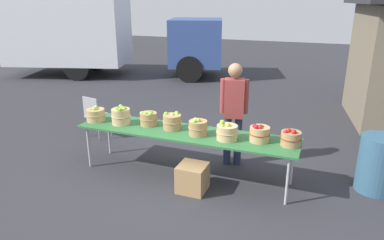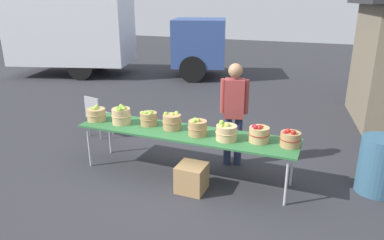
{
  "view_description": "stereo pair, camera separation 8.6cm",
  "coord_description": "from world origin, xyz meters",
  "px_view_note": "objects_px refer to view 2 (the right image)",
  "views": [
    {
      "loc": [
        1.99,
        -4.81,
        2.72
      ],
      "look_at": [
        0.0,
        0.3,
        0.85
      ],
      "focal_mm": 33.35,
      "sensor_mm": 36.0,
      "label": 1
    },
    {
      "loc": [
        2.07,
        -4.77,
        2.72
      ],
      "look_at": [
        0.0,
        0.3,
        0.85
      ],
      "focal_mm": 33.35,
      "sensor_mm": 36.0,
      "label": 2
    }
  ],
  "objects_px": {
    "box_truck": "(101,34)",
    "trash_barrel": "(379,165)",
    "market_table": "(185,134)",
    "folding_chair": "(97,113)",
    "apple_basket_green_5": "(226,132)",
    "apple_basket_red_1": "(290,138)",
    "produce_crate": "(192,178)",
    "apple_basket_red_0": "(259,134)",
    "vendor_adult": "(234,107)",
    "apple_basket_green_1": "(121,115)",
    "apple_basket_green_4": "(197,127)",
    "apple_basket_green_2": "(149,118)",
    "apple_basket_green_3": "(172,121)",
    "apple_basket_green_0": "(96,114)"
  },
  "relations": [
    {
      "from": "box_truck",
      "to": "trash_barrel",
      "type": "xyz_separation_m",
      "value": [
        8.84,
        -5.7,
        -1.06
      ]
    },
    {
      "from": "market_table",
      "to": "folding_chair",
      "type": "xyz_separation_m",
      "value": [
        -2.35,
        0.92,
        -0.21
      ]
    },
    {
      "from": "box_truck",
      "to": "folding_chair",
      "type": "bearing_deg",
      "value": -72.45
    },
    {
      "from": "apple_basket_green_5",
      "to": "apple_basket_red_1",
      "type": "height_order",
      "value": "apple_basket_green_5"
    },
    {
      "from": "produce_crate",
      "to": "apple_basket_red_0",
      "type": "bearing_deg",
      "value": 27.01
    },
    {
      "from": "apple_basket_green_5",
      "to": "vendor_adult",
      "type": "xyz_separation_m",
      "value": [
        -0.1,
        0.75,
        0.16
      ]
    },
    {
      "from": "apple_basket_green_1",
      "to": "box_truck",
      "type": "distance_m",
      "value": 8.02
    },
    {
      "from": "apple_basket_green_1",
      "to": "apple_basket_green_5",
      "type": "bearing_deg",
      "value": -1.08
    },
    {
      "from": "apple_basket_green_4",
      "to": "trash_barrel",
      "type": "height_order",
      "value": "apple_basket_green_4"
    },
    {
      "from": "market_table",
      "to": "apple_basket_red_1",
      "type": "distance_m",
      "value": 1.6
    },
    {
      "from": "apple_basket_green_2",
      "to": "trash_barrel",
      "type": "distance_m",
      "value": 3.56
    },
    {
      "from": "apple_basket_green_3",
      "to": "box_truck",
      "type": "distance_m",
      "value": 8.53
    },
    {
      "from": "trash_barrel",
      "to": "produce_crate",
      "type": "relative_size",
      "value": 2.06
    },
    {
      "from": "folding_chair",
      "to": "apple_basket_green_2",
      "type": "bearing_deg",
      "value": 165.56
    },
    {
      "from": "apple_basket_green_2",
      "to": "apple_basket_red_1",
      "type": "relative_size",
      "value": 0.98
    },
    {
      "from": "apple_basket_green_1",
      "to": "folding_chair",
      "type": "height_order",
      "value": "apple_basket_green_1"
    },
    {
      "from": "apple_basket_green_1",
      "to": "apple_basket_green_4",
      "type": "xyz_separation_m",
      "value": [
        1.36,
        -0.02,
        -0.02
      ]
    },
    {
      "from": "apple_basket_green_2",
      "to": "apple_basket_green_3",
      "type": "distance_m",
      "value": 0.44
    },
    {
      "from": "apple_basket_green_1",
      "to": "apple_basket_red_0",
      "type": "height_order",
      "value": "apple_basket_green_1"
    },
    {
      "from": "apple_basket_green_0",
      "to": "apple_basket_green_3",
      "type": "distance_m",
      "value": 1.38
    },
    {
      "from": "apple_basket_green_4",
      "to": "vendor_adult",
      "type": "distance_m",
      "value": 0.83
    },
    {
      "from": "apple_basket_green_3",
      "to": "apple_basket_red_0",
      "type": "bearing_deg",
      "value": -0.47
    },
    {
      "from": "apple_basket_green_4",
      "to": "produce_crate",
      "type": "bearing_deg",
      "value": -81.92
    },
    {
      "from": "apple_basket_green_3",
      "to": "apple_basket_red_1",
      "type": "xyz_separation_m",
      "value": [
        1.83,
        -0.01,
        -0.01
      ]
    },
    {
      "from": "apple_basket_green_0",
      "to": "apple_basket_green_1",
      "type": "distance_m",
      "value": 0.49
    },
    {
      "from": "apple_basket_green_3",
      "to": "produce_crate",
      "type": "height_order",
      "value": "apple_basket_green_3"
    },
    {
      "from": "apple_basket_green_2",
      "to": "apple_basket_red_0",
      "type": "relative_size",
      "value": 0.96
    },
    {
      "from": "apple_basket_green_4",
      "to": "produce_crate",
      "type": "xyz_separation_m",
      "value": [
        0.05,
        -0.35,
        -0.67
      ]
    },
    {
      "from": "apple_basket_green_1",
      "to": "trash_barrel",
      "type": "xyz_separation_m",
      "value": [
        3.94,
        0.63,
        -0.47
      ]
    },
    {
      "from": "apple_basket_green_0",
      "to": "apple_basket_green_4",
      "type": "xyz_separation_m",
      "value": [
        1.85,
        -0.0,
        0.01
      ]
    },
    {
      "from": "market_table",
      "to": "apple_basket_green_5",
      "type": "relative_size",
      "value": 10.74
    },
    {
      "from": "apple_basket_green_4",
      "to": "trash_barrel",
      "type": "distance_m",
      "value": 2.7
    },
    {
      "from": "apple_basket_green_4",
      "to": "folding_chair",
      "type": "bearing_deg",
      "value": 159.41
    },
    {
      "from": "apple_basket_red_0",
      "to": "apple_basket_green_0",
      "type": "bearing_deg",
      "value": -178.19
    },
    {
      "from": "apple_basket_green_3",
      "to": "vendor_adult",
      "type": "distance_m",
      "value": 1.06
    },
    {
      "from": "apple_basket_green_2",
      "to": "vendor_adult",
      "type": "height_order",
      "value": "vendor_adult"
    },
    {
      "from": "apple_basket_green_3",
      "to": "apple_basket_green_5",
      "type": "bearing_deg",
      "value": -7.3
    },
    {
      "from": "apple_basket_green_1",
      "to": "trash_barrel",
      "type": "height_order",
      "value": "apple_basket_green_1"
    },
    {
      "from": "vendor_adult",
      "to": "trash_barrel",
      "type": "relative_size",
      "value": 2.06
    },
    {
      "from": "apple_basket_green_1",
      "to": "apple_basket_green_4",
      "type": "distance_m",
      "value": 1.36
    },
    {
      "from": "apple_basket_green_0",
      "to": "apple_basket_green_2",
      "type": "bearing_deg",
      "value": 7.71
    },
    {
      "from": "apple_basket_green_0",
      "to": "trash_barrel",
      "type": "bearing_deg",
      "value": 8.27
    },
    {
      "from": "box_truck",
      "to": "trash_barrel",
      "type": "bearing_deg",
      "value": -49.58
    },
    {
      "from": "trash_barrel",
      "to": "folding_chair",
      "type": "bearing_deg",
      "value": 176.41
    },
    {
      "from": "apple_basket_green_5",
      "to": "apple_basket_red_0",
      "type": "bearing_deg",
      "value": 13.19
    },
    {
      "from": "apple_basket_red_1",
      "to": "produce_crate",
      "type": "xyz_separation_m",
      "value": [
        -1.31,
        -0.44,
        -0.66
      ]
    },
    {
      "from": "apple_basket_red_0",
      "to": "folding_chair",
      "type": "relative_size",
      "value": 0.36
    },
    {
      "from": "market_table",
      "to": "produce_crate",
      "type": "xyz_separation_m",
      "value": [
        0.28,
        -0.41,
        -0.51
      ]
    },
    {
      "from": "apple_basket_green_5",
      "to": "folding_chair",
      "type": "relative_size",
      "value": 0.38
    },
    {
      "from": "apple_basket_green_3",
      "to": "apple_basket_green_0",
      "type": "bearing_deg",
      "value": -175.9
    }
  ]
}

